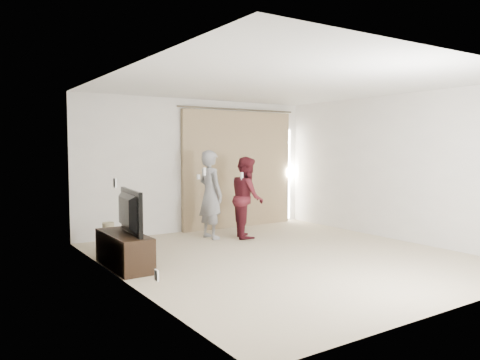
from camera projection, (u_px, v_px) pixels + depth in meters
name	position (u px, v px, depth m)	size (l,w,h in m)	color
floor	(286.00, 257.00, 7.10)	(5.50, 5.50, 0.00)	#C6B694
wall_back	(199.00, 165.00, 9.30)	(5.00, 0.04, 2.60)	beige
wall_left	(125.00, 177.00, 5.63)	(0.04, 5.50, 2.60)	beige
ceiling	(287.00, 84.00, 6.92)	(5.00, 5.50, 0.01)	silver
curtain	(239.00, 169.00, 9.75)	(2.80, 0.11, 2.46)	#9A845E
tv_console	(124.00, 250.00, 6.44)	(0.43, 1.23, 0.47)	black
tv	(123.00, 212.00, 6.41)	(1.05, 0.14, 0.60)	black
scratching_post	(108.00, 239.00, 7.54)	(0.34, 0.34, 0.45)	tan
person_man	(210.00, 194.00, 8.48)	(0.45, 0.62, 1.60)	gray
person_woman	(247.00, 197.00, 8.56)	(0.81, 0.89, 1.49)	#51161E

